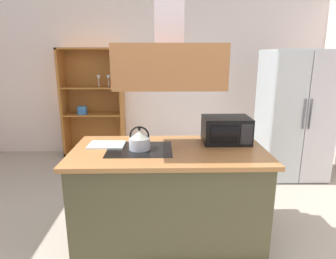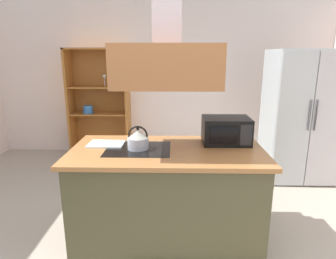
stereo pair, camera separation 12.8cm
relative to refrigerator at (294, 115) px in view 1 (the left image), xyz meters
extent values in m
plane|color=#A5998A|center=(-2.00, -1.79, -0.92)|extent=(7.80, 7.80, 0.00)
cube|color=silver|center=(-2.00, 1.21, 0.43)|extent=(6.00, 0.12, 2.70)
cube|color=#4B462D|center=(-1.84, -1.48, -0.49)|extent=(1.73, 0.85, 0.86)
cube|color=#A66D3B|center=(-1.84, -1.48, -0.04)|extent=(1.81, 0.93, 0.04)
cube|color=black|center=(-2.11, -1.48, -0.01)|extent=(0.60, 0.48, 0.00)
cube|color=#A66438|center=(-1.84, -1.48, 0.75)|extent=(0.90, 0.70, 0.36)
cube|color=#AFBBC0|center=(0.00, 0.01, 0.00)|extent=(0.90, 0.72, 1.83)
cube|color=#B4BBBD|center=(-0.23, -0.36, 0.00)|extent=(0.44, 0.03, 1.79)
cube|color=#BCB9BD|center=(0.22, -0.36, 0.00)|extent=(0.44, 0.03, 1.79)
cylinder|color=#4C4C51|center=(-0.04, -0.39, 0.09)|extent=(0.02, 0.02, 0.40)
cylinder|color=#4C4C51|center=(0.04, -0.39, 0.09)|extent=(0.02, 0.02, 0.40)
cube|color=#A46229|center=(-3.60, 0.95, 0.02)|extent=(0.04, 0.40, 1.87)
cube|color=#A46229|center=(-2.60, 0.95, 0.02)|extent=(0.04, 0.40, 1.87)
cube|color=#A46229|center=(-3.10, 0.95, 0.94)|extent=(1.05, 0.40, 0.03)
cube|color=#A46229|center=(-3.10, 0.95, -0.88)|extent=(1.05, 0.40, 0.08)
cube|color=#A46229|center=(-3.10, 1.14, 0.02)|extent=(1.05, 0.02, 1.87)
cube|color=#A46229|center=(-3.10, 0.95, -0.17)|extent=(0.97, 0.36, 0.02)
cube|color=#A46229|center=(-3.10, 0.95, 0.30)|extent=(0.97, 0.36, 0.02)
cylinder|color=teal|center=(-3.29, 0.90, -0.13)|extent=(0.18, 0.18, 0.05)
cylinder|color=#2F61AA|center=(-3.29, 0.90, -0.08)|extent=(0.17, 0.17, 0.05)
cylinder|color=teal|center=(-3.29, 0.90, -0.04)|extent=(0.16, 0.16, 0.05)
cylinder|color=silver|center=(-2.97, 0.91, 0.37)|extent=(0.01, 0.01, 0.12)
cone|color=silver|center=(-2.97, 0.91, 0.47)|extent=(0.07, 0.07, 0.08)
cylinder|color=silver|center=(-2.81, 0.91, 0.37)|extent=(0.01, 0.01, 0.12)
cone|color=silver|center=(-2.81, 0.91, 0.47)|extent=(0.07, 0.07, 0.08)
cylinder|color=#B1B8C9|center=(-2.11, -1.48, 0.04)|extent=(0.20, 0.20, 0.11)
cone|color=#B6C2B7|center=(-2.11, -1.48, 0.13)|extent=(0.19, 0.19, 0.07)
sphere|color=black|center=(-2.11, -1.48, 0.18)|extent=(0.03, 0.03, 0.03)
torus|color=black|center=(-2.11, -1.48, 0.12)|extent=(0.18, 0.02, 0.18)
cube|color=white|center=(-2.44, -1.37, -0.01)|extent=(0.35, 0.25, 0.02)
cube|color=black|center=(-1.26, -1.27, 0.11)|extent=(0.46, 0.34, 0.26)
cube|color=black|center=(-1.32, -1.44, 0.11)|extent=(0.26, 0.01, 0.17)
cube|color=#262628|center=(-1.11, -1.44, 0.11)|extent=(0.11, 0.01, 0.20)
camera|label=1|loc=(-1.91, -4.05, 0.84)|focal=30.86mm
camera|label=2|loc=(-1.78, -4.05, 0.84)|focal=30.86mm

